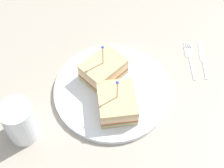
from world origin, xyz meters
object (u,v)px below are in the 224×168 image
at_px(sandwich_half_front, 117,103).
at_px(drink_glass, 20,123).
at_px(plate, 112,90).
at_px(sandwich_half_back, 103,70).
at_px(fork, 190,56).
at_px(knife, 203,57).

distance_m(sandwich_half_front, drink_glass, 0.22).
relative_size(plate, sandwich_half_back, 2.28).
bearing_deg(sandwich_half_front, fork, 29.71).
relative_size(sandwich_half_back, drink_glass, 1.19).
relative_size(plate, knife, 2.20).
bearing_deg(knife, plate, -166.75).
distance_m(sandwich_half_front, sandwich_half_back, 0.10).
bearing_deg(sandwich_half_back, plate, -72.46).
height_order(drink_glass, fork, drink_glass).
xyz_separation_m(fork, knife, (0.03, -0.01, 0.00)).
xyz_separation_m(sandwich_half_back, knife, (0.27, 0.02, -0.04)).
distance_m(sandwich_half_back, knife, 0.28).
bearing_deg(drink_glass, knife, 15.62).
relative_size(sandwich_half_front, drink_glass, 1.04).
relative_size(sandwich_half_front, sandwich_half_back, 0.88).
xyz_separation_m(drink_glass, fork, (0.45, 0.14, -0.05)).
bearing_deg(fork, sandwich_half_back, -173.28).
bearing_deg(sandwich_half_front, sandwich_half_back, 98.06).
distance_m(sandwich_half_front, fork, 0.26).
bearing_deg(plate, fork, 17.30).
relative_size(plate, sandwich_half_front, 2.59).
relative_size(sandwich_half_front, fork, 0.87).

